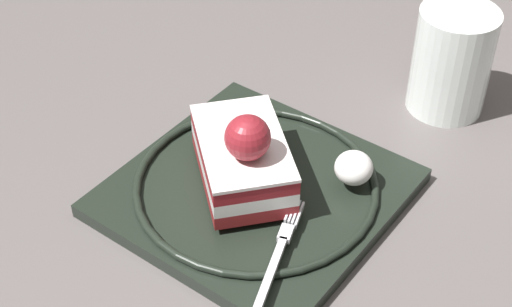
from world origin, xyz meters
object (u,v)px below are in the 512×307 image
(whipped_cream_dollop, at_px, (354,168))
(fork, at_px, (278,255))
(cake_slice, at_px, (243,156))
(drink_glass_far, at_px, (451,67))
(dessert_plate, at_px, (256,190))

(whipped_cream_dollop, relative_size, fork, 0.27)
(cake_slice, xyz_separation_m, drink_glass_far, (0.21, -0.08, 0.00))
(whipped_cream_dollop, xyz_separation_m, fork, (-0.11, 0.00, -0.01))
(drink_glass_far, bearing_deg, whipped_cream_dollop, 176.41)
(cake_slice, relative_size, drink_glass_far, 1.24)
(cake_slice, distance_m, whipped_cream_dollop, 0.09)
(cake_slice, height_order, drink_glass_far, drink_glass_far)
(fork, bearing_deg, drink_glass_far, -3.05)
(dessert_plate, height_order, fork, fork)
(dessert_plate, height_order, drink_glass_far, drink_glass_far)
(dessert_plate, xyz_separation_m, drink_glass_far, (0.21, -0.07, 0.04))
(dessert_plate, xyz_separation_m, whipped_cream_dollop, (0.05, -0.06, 0.02))
(dessert_plate, height_order, whipped_cream_dollop, whipped_cream_dollop)
(dessert_plate, relative_size, whipped_cream_dollop, 6.97)
(dessert_plate, distance_m, drink_glass_far, 0.22)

